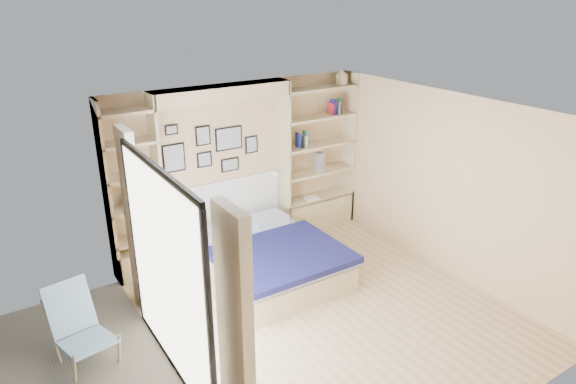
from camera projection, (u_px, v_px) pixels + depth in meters
ground at (326, 309)px, 6.40m from camera, size 4.50×4.50×0.00m
room_shell at (238, 197)px, 6.99m from camera, size 4.50×4.50×4.50m
bed at (268, 257)px, 7.08m from camera, size 1.66×2.17×1.07m
photo_gallery at (210, 148)px, 7.32m from camera, size 1.48×0.02×0.82m
reading_lamps at (228, 184)px, 7.40m from camera, size 1.92×0.12×0.15m
shelf_decor at (308, 129)px, 7.96m from camera, size 3.62×0.23×2.03m
deck_chair at (79, 325)px, 5.43m from camera, size 0.63×0.90×0.83m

